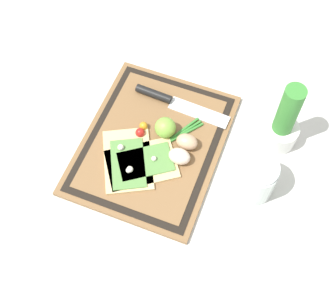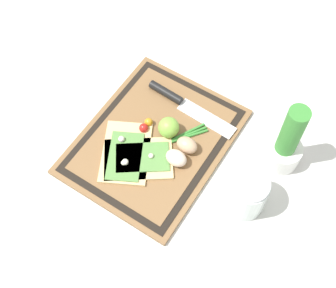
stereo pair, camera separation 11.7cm
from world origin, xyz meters
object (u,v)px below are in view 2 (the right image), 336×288
object	(u,v)px
pizza_slice_near	(126,153)
cherry_tomato_yellow	(149,122)
egg_brown	(187,145)
cherry_tomato_red	(144,128)
knife	(177,100)
egg_pink	(176,158)
lime	(169,127)
pizza_slice_far	(139,158)
sauce_jar	(246,195)
herb_pot	(286,145)

from	to	relation	value
pizza_slice_near	cherry_tomato_yellow	size ratio (longest dim) A/B	9.65
egg_brown	cherry_tomato_red	size ratio (longest dim) A/B	2.27
knife	egg_pink	size ratio (longest dim) A/B	4.82
pizza_slice_near	egg_brown	size ratio (longest dim) A/B	3.82
cherry_tomato_red	cherry_tomato_yellow	size ratio (longest dim) A/B	1.11
egg_pink	lime	xyz separation A→B (m)	(-0.06, -0.06, 0.01)
pizza_slice_far	lime	xyz separation A→B (m)	(-0.10, 0.02, 0.02)
knife	egg_brown	xyz separation A→B (m)	(0.11, 0.10, 0.01)
egg_brown	pizza_slice_near	bearing A→B (deg)	-52.01
pizza_slice_near	pizza_slice_far	world-z (taller)	same
pizza_slice_far	sauce_jar	bearing A→B (deg)	99.16
pizza_slice_near	cherry_tomato_yellow	xyz separation A→B (m)	(-0.10, -0.00, 0.01)
knife	cherry_tomato_yellow	bearing A→B (deg)	-13.81
egg_brown	cherry_tomato_yellow	world-z (taller)	egg_brown
lime	knife	bearing A→B (deg)	-160.84
lime	sauce_jar	world-z (taller)	sauce_jar
pizza_slice_far	egg_brown	distance (m)	0.12
pizza_slice_far	egg_pink	xyz separation A→B (m)	(-0.04, 0.08, 0.02)
cherry_tomato_red	sauce_jar	bearing A→B (deg)	84.00
knife	cherry_tomato_red	size ratio (longest dim) A/B	10.96
knife	egg_brown	distance (m)	0.15
pizza_slice_far	egg_pink	size ratio (longest dim) A/B	3.75
egg_brown	cherry_tomato_red	bearing A→B (deg)	-84.07
herb_pot	sauce_jar	distance (m)	0.16
herb_pot	egg_pink	bearing A→B (deg)	-54.22
pizza_slice_far	sauce_jar	world-z (taller)	sauce_jar
pizza_slice_far	cherry_tomato_yellow	size ratio (longest dim) A/B	9.47
egg_brown	sauce_jar	bearing A→B (deg)	76.45
herb_pot	pizza_slice_far	bearing A→B (deg)	-56.25
pizza_slice_far	lime	world-z (taller)	lime
knife	herb_pot	world-z (taller)	herb_pot
egg_brown	cherry_tomato_red	world-z (taller)	egg_brown
pizza_slice_far	herb_pot	world-z (taller)	herb_pot
egg_brown	lime	distance (m)	0.07
egg_pink	cherry_tomato_red	size ratio (longest dim) A/B	2.27
pizza_slice_far	knife	xyz separation A→B (m)	(-0.20, -0.01, 0.00)
pizza_slice_near	cherry_tomato_red	bearing A→B (deg)	-179.53
pizza_slice_near	herb_pot	distance (m)	0.39
herb_pot	lime	bearing A→B (deg)	-71.32
herb_pot	pizza_slice_near	bearing A→B (deg)	-58.50
pizza_slice_far	egg_brown	bearing A→B (deg)	136.15
pizza_slice_near	pizza_slice_far	xyz separation A→B (m)	(-0.01, 0.04, 0.00)
pizza_slice_far	lime	distance (m)	0.11
egg_brown	lime	bearing A→B (deg)	-103.66
knife	cherry_tomato_red	distance (m)	0.13
cherry_tomato_red	egg_pink	bearing A→B (deg)	74.66
cherry_tomato_yellow	egg_pink	bearing A→B (deg)	65.17
pizza_slice_near	cherry_tomato_red	distance (m)	0.08
lime	herb_pot	xyz separation A→B (m)	(-0.09, 0.27, 0.03)
egg_brown	lime	size ratio (longest dim) A/B	1.01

